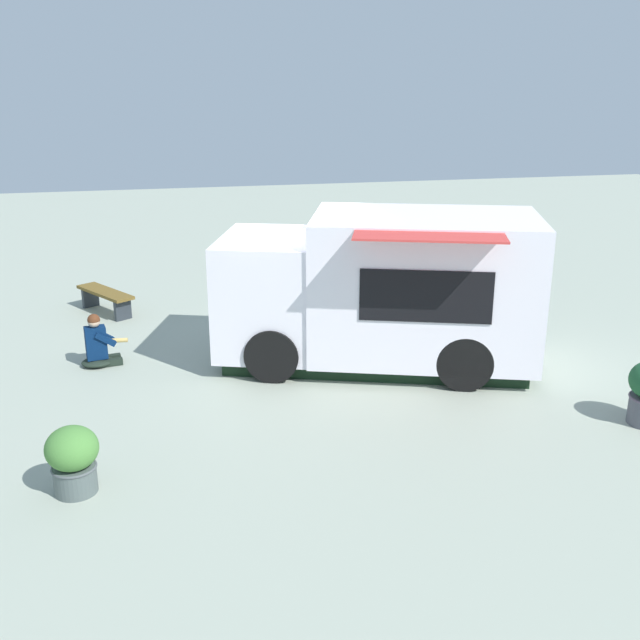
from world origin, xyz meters
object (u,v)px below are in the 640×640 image
person_customer (98,346)px  planter_flowering_far (73,458)px  trash_bin (475,277)px  food_truck (383,293)px  plaza_bench (105,296)px

person_customer → planter_flowering_far: bearing=-0.3°
trash_bin → person_customer: bearing=-73.5°
food_truck → trash_bin: size_ratio=5.79×
food_truck → trash_bin: 4.33m
person_customer → trash_bin: trash_bin is taller
trash_bin → plaza_bench: bearing=-94.9°
person_customer → plaza_bench: (-2.87, -0.04, 0.01)m
food_truck → person_customer: size_ratio=6.13×
food_truck → planter_flowering_far: 5.58m
planter_flowering_far → person_customer: bearing=179.7°
food_truck → person_customer: (-0.85, -4.54, -0.85)m
trash_bin → planter_flowering_far: bearing=-50.5°
person_customer → planter_flowering_far: (3.98, -0.02, 0.10)m
planter_flowering_far → plaza_bench: 6.85m
food_truck → plaza_bench: food_truck is taller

